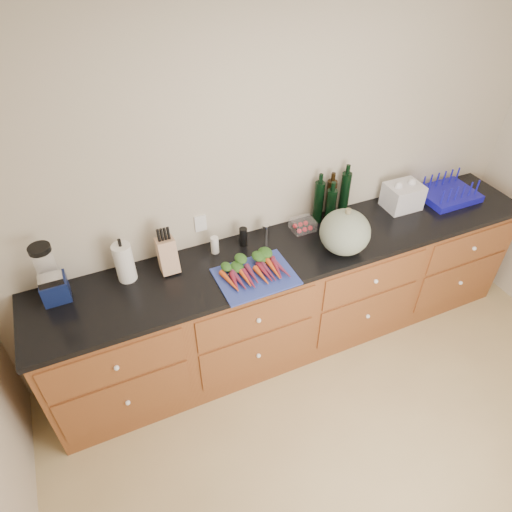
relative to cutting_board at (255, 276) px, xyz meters
name	(u,v)px	position (x,y,z in m)	size (l,w,h in m)	color
ground	(389,485)	(0.40, -1.14, -0.95)	(4.00, 4.00, 0.00)	tan
wall_back	(280,179)	(0.40, 0.48, 0.35)	(4.10, 0.05, 2.60)	#C1B6A0
cabinets	(296,297)	(0.40, 0.16, -0.50)	(3.60, 0.64, 0.90)	brown
countertop	(299,249)	(0.40, 0.16, -0.03)	(3.64, 0.62, 0.04)	black
cutting_board	(255,276)	(0.00, 0.00, 0.00)	(0.49, 0.37, 0.01)	navy
carrots	(253,270)	(0.00, 0.04, 0.03)	(0.38, 0.28, 0.05)	#E4541A
squash	(345,232)	(0.65, 0.01, 0.15)	(0.34, 0.34, 0.30)	#606F5D
blender_appliance	(50,277)	(-1.16, 0.32, 0.17)	(0.15, 0.15, 0.39)	#0E1845
paper_towel	(124,262)	(-0.74, 0.32, 0.12)	(0.12, 0.12, 0.26)	white
knife_block	(167,255)	(-0.48, 0.30, 0.11)	(0.11, 0.11, 0.23)	tan
grinder_salt	(215,245)	(-0.15, 0.34, 0.06)	(0.05, 0.05, 0.12)	white
grinder_pepper	(243,237)	(0.06, 0.34, 0.06)	(0.05, 0.05, 0.14)	black
canister_chrome	(266,232)	(0.23, 0.34, 0.05)	(0.05, 0.05, 0.12)	silver
tomato_box	(303,225)	(0.52, 0.33, 0.03)	(0.16, 0.13, 0.08)	white
bottles	(331,201)	(0.76, 0.37, 0.15)	(0.29, 0.15, 0.35)	black
grocery_bag	(403,196)	(1.34, 0.28, 0.09)	(0.26, 0.21, 0.19)	silver
dish_rack	(448,193)	(1.76, 0.24, 0.03)	(0.43, 0.34, 0.17)	#1412A1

